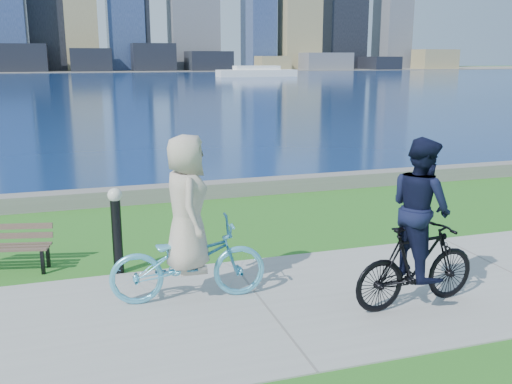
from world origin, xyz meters
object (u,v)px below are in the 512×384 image
park_bench (6,244)px  cyclist_woman (188,240)px  bollard_lamp (116,225)px  cyclist_man (418,237)px

park_bench → cyclist_woman: cyclist_woman is taller
bollard_lamp → park_bench: bearing=158.4°
cyclist_woman → cyclist_man: (2.84, -1.11, 0.11)m
park_bench → bollard_lamp: 1.81m
park_bench → cyclist_man: (5.34, -3.09, 0.54)m
park_bench → cyclist_man: cyclist_man is taller
park_bench → cyclist_man: size_ratio=0.63×
cyclist_man → cyclist_woman: bearing=63.4°
bollard_lamp → cyclist_man: (3.69, -2.43, 0.20)m
cyclist_man → park_bench: bearing=54.7°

